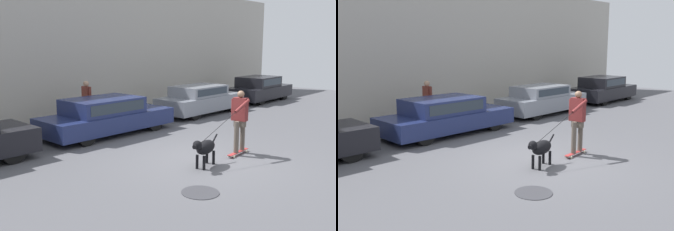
% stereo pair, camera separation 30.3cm
% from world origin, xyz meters
% --- Properties ---
extents(ground_plane, '(36.00, 36.00, 0.00)m').
position_xyz_m(ground_plane, '(0.00, 0.00, 0.00)').
color(ground_plane, '#545459').
extents(back_wall, '(32.00, 0.30, 5.58)m').
position_xyz_m(back_wall, '(0.00, 7.28, 2.79)').
color(back_wall, '#ADA89E').
rests_on(back_wall, ground_plane).
extents(sidewalk_curb, '(30.00, 1.81, 0.14)m').
position_xyz_m(sidewalk_curb, '(0.00, 6.20, 0.07)').
color(sidewalk_curb, gray).
rests_on(sidewalk_curb, ground_plane).
extents(parked_car_1, '(4.61, 1.94, 1.23)m').
position_xyz_m(parked_car_1, '(0.16, 4.22, 0.60)').
color(parked_car_1, black).
rests_on(parked_car_1, ground_plane).
extents(parked_car_2, '(4.26, 1.70, 1.23)m').
position_xyz_m(parked_car_2, '(5.33, 4.22, 0.61)').
color(parked_car_2, black).
rests_on(parked_car_2, ground_plane).
extents(parked_car_3, '(4.19, 1.81, 1.29)m').
position_xyz_m(parked_car_3, '(10.45, 4.21, 0.62)').
color(parked_car_3, black).
rests_on(parked_car_3, ground_plane).
extents(dog, '(1.25, 0.46, 0.75)m').
position_xyz_m(dog, '(-0.53, -0.36, 0.49)').
color(dog, black).
rests_on(dog, ground_plane).
extents(skateboarder, '(2.37, 0.55, 1.75)m').
position_xyz_m(skateboarder, '(0.98, -0.39, 1.00)').
color(skateboarder, beige).
rests_on(skateboarder, ground_plane).
extents(pedestrian_with_bag, '(0.22, 0.63, 1.51)m').
position_xyz_m(pedestrian_with_bag, '(0.58, 5.84, 0.98)').
color(pedestrian_with_bag, '#3D4760').
rests_on(pedestrian_with_bag, sidewalk_curb).
extents(manhole_cover, '(0.78, 0.78, 0.01)m').
position_xyz_m(manhole_cover, '(-1.96, -1.30, 0.01)').
color(manhole_cover, '#38383D').
rests_on(manhole_cover, ground_plane).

